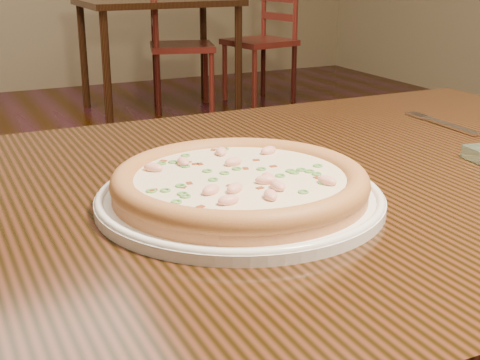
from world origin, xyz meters
name	(u,v)px	position (x,y,z in m)	size (l,w,h in m)	color
hero_table	(304,248)	(0.23, -0.30, 0.65)	(1.20, 0.80, 0.75)	black
plate	(240,198)	(0.11, -0.35, 0.76)	(0.33, 0.33, 0.02)	white
pizza	(240,182)	(0.11, -0.35, 0.78)	(0.29, 0.29, 0.03)	#BF8047
fork	(444,124)	(0.58, -0.16, 0.75)	(0.03, 0.18, 0.00)	silver
bg_table_right	(158,14)	(1.29, 3.35, 0.65)	(1.00, 0.70, 0.75)	black
chair_c	(174,46)	(1.39, 3.34, 0.44)	(0.52, 0.52, 0.95)	maroon
chair_d	(265,40)	(2.10, 3.34, 0.44)	(0.49, 0.49, 0.95)	maroon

